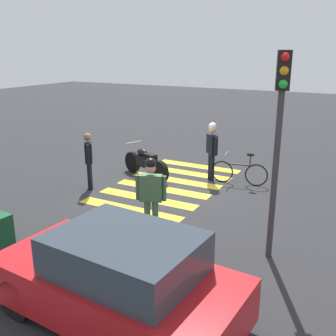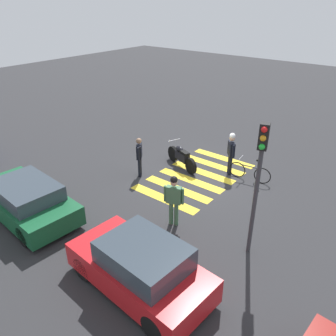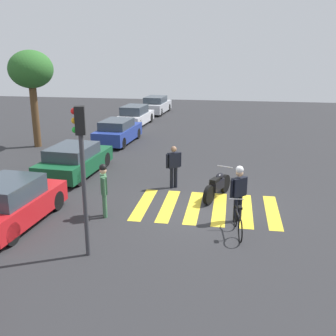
# 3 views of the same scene
# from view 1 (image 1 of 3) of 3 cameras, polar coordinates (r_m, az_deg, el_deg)

# --- Properties ---
(ground_plane) EXTENTS (60.00, 60.00, 0.00)m
(ground_plane) POSITION_cam_1_polar(r_m,az_deg,el_deg) (12.27, 0.21, -2.40)
(ground_plane) COLOR #2B2B2D
(police_motorcycle) EXTENTS (2.08, 1.00, 1.07)m
(police_motorcycle) POSITION_cam_1_polar(r_m,az_deg,el_deg) (12.88, -3.23, 0.73)
(police_motorcycle) COLOR black
(police_motorcycle) RESTS_ON ground_plane
(leaning_bicycle) EXTENTS (1.75, 0.46, 1.01)m
(leaning_bicycle) POSITION_cam_1_polar(r_m,az_deg,el_deg) (12.40, 10.25, -0.62)
(leaning_bicycle) COLOR black
(leaning_bicycle) RESTS_ON ground_plane
(officer_on_foot) EXTENTS (0.50, 0.54, 1.86)m
(officer_on_foot) POSITION_cam_1_polar(r_m,az_deg,el_deg) (12.50, 6.35, 3.07)
(officer_on_foot) COLOR black
(officer_on_foot) RESTS_ON ground_plane
(officer_by_motorcycle) EXTENTS (0.46, 0.56, 1.71)m
(officer_by_motorcycle) POSITION_cam_1_polar(r_m,az_deg,el_deg) (11.85, -11.37, 1.51)
(officer_by_motorcycle) COLOR black
(officer_by_motorcycle) RESTS_ON ground_plane
(pedestrian_bystander) EXTENTS (0.64, 0.36, 1.82)m
(pedestrian_bystander) POSITION_cam_1_polar(r_m,az_deg,el_deg) (8.64, -2.47, -3.42)
(pedestrian_bystander) COLOR #3F724C
(pedestrian_bystander) RESTS_ON ground_plane
(crosswalk_stripes) EXTENTS (3.04, 4.95, 0.01)m
(crosswalk_stripes) POSITION_cam_1_polar(r_m,az_deg,el_deg) (12.27, 0.21, -2.39)
(crosswalk_stripes) COLOR yellow
(crosswalk_stripes) RESTS_ON ground_plane
(car_red_convertible) EXTENTS (4.02, 2.09, 1.48)m
(car_red_convertible) POSITION_cam_1_polar(r_m,az_deg,el_deg) (6.23, -7.10, -15.75)
(car_red_convertible) COLOR black
(car_red_convertible) RESTS_ON ground_plane
(traffic_light_pole) EXTENTS (0.30, 0.35, 4.03)m
(traffic_light_pole) POSITION_cam_1_polar(r_m,az_deg,el_deg) (7.58, 15.76, 6.13)
(traffic_light_pole) COLOR #38383D
(traffic_light_pole) RESTS_ON ground_plane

